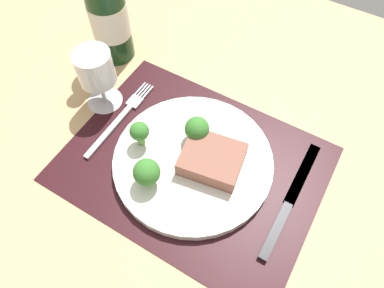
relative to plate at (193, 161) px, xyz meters
The scene contains 11 objects.
ground_plane 2.60cm from the plate, ahead, with size 140.00×110.00×3.00cm, color tan.
placemat 0.95cm from the plate, ahead, with size 42.42×32.15×0.30cm, color black.
plate is the anchor object (origin of this frame).
steak 3.97cm from the plate, 12.75° to the left, with size 9.70×8.07×2.97cm, color #8C5647.
broccoli_center 5.39cm from the plate, 110.82° to the left, with size 4.14×4.14×5.08cm.
broccoli_near_fork 9.11cm from the plate, 118.35° to the right, with size 4.25×4.25×5.31cm.
broccoli_front_edge 10.10cm from the plate, 169.05° to the right, with size 3.23×3.23×5.06cm.
fork 16.30cm from the plate, behind, with size 2.40×19.20×0.50cm.
knife 16.80cm from the plate, ahead, with size 1.80×23.00×0.80cm.
wine_bottle 32.48cm from the plate, 151.25° to the left, with size 7.50×7.50×29.28cm.
wine_glass 22.80cm from the plate, behind, with size 6.63×6.63×11.92cm.
Camera 1 is at (14.89, -25.57, 52.74)cm, focal length 33.16 mm.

